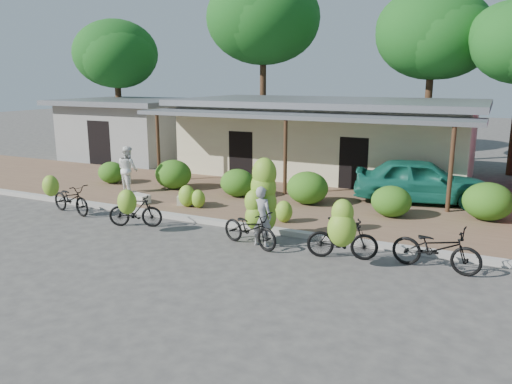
% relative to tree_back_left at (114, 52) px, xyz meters
% --- Properties ---
extents(ground, '(100.00, 100.00, 0.00)m').
position_rel_tree_back_left_xyz_m(ground, '(13.69, -13.11, -5.71)').
color(ground, '#42403E').
rests_on(ground, ground).
extents(sidewalk, '(60.00, 6.00, 0.12)m').
position_rel_tree_back_left_xyz_m(sidewalk, '(13.69, -8.11, -5.65)').
color(sidewalk, brown).
rests_on(sidewalk, ground).
extents(curb, '(60.00, 0.25, 0.15)m').
position_rel_tree_back_left_xyz_m(curb, '(13.69, -11.11, -5.64)').
color(curb, '#A8A399').
rests_on(curb, ground).
extents(shop_main, '(13.00, 8.50, 3.35)m').
position_rel_tree_back_left_xyz_m(shop_main, '(13.69, -2.18, -3.99)').
color(shop_main, beige).
rests_on(shop_main, ground).
extents(shop_grey, '(7.00, 6.00, 3.15)m').
position_rel_tree_back_left_xyz_m(shop_grey, '(2.69, -2.12, -4.09)').
color(shop_grey, gray).
rests_on(shop_grey, ground).
extents(tree_back_left, '(4.98, 4.85, 7.56)m').
position_rel_tree_back_left_xyz_m(tree_back_left, '(0.00, 0.00, 0.00)').
color(tree_back_left, '#46291C').
rests_on(tree_back_left, ground).
extents(tree_far_center, '(6.34, 6.32, 10.00)m').
position_rel_tree_back_left_xyz_m(tree_far_center, '(8.00, 3.00, 1.87)').
color(tree_far_center, '#46291C').
rests_on(tree_far_center, ground).
extents(tree_center_right, '(5.65, 5.57, 8.61)m').
position_rel_tree_back_left_xyz_m(tree_center_right, '(17.00, 3.50, 0.77)').
color(tree_center_right, '#46291C').
rests_on(tree_center_right, ground).
extents(hedge_0, '(1.11, 1.00, 0.86)m').
position_rel_tree_back_left_xyz_m(hedge_0, '(6.63, -8.22, -5.16)').
color(hedge_0, '#2D5F15').
rests_on(hedge_0, sidewalk).
extents(hedge_1, '(1.42, 1.28, 1.11)m').
position_rel_tree_back_left_xyz_m(hedge_1, '(9.47, -7.99, -5.04)').
color(hedge_1, '#2D5F15').
rests_on(hedge_1, sidewalk).
extents(hedge_2, '(1.27, 1.14, 0.99)m').
position_rel_tree_back_left_xyz_m(hedge_2, '(12.29, -8.06, -5.10)').
color(hedge_2, '#2D5F15').
rests_on(hedge_2, sidewalk).
extents(hedge_3, '(1.41, 1.27, 1.10)m').
position_rel_tree_back_left_xyz_m(hedge_3, '(14.91, -7.98, -5.04)').
color(hedge_3, '#2D5F15').
rests_on(hedge_3, sidewalk).
extents(hedge_4, '(1.22, 1.10, 0.95)m').
position_rel_tree_back_left_xyz_m(hedge_4, '(17.76, -8.36, -5.12)').
color(hedge_4, '#2D5F15').
rests_on(hedge_4, sidewalk).
extents(hedge_5, '(1.46, 1.31, 1.14)m').
position_rel_tree_back_left_xyz_m(hedge_5, '(20.43, -7.50, -5.02)').
color(hedge_5, '#2D5F15').
rests_on(hedge_5, sidewalk).
extents(bike_far_left, '(1.94, 1.37, 1.36)m').
position_rel_tree_back_left_xyz_m(bike_far_left, '(8.31, -12.12, -5.16)').
color(bike_far_left, black).
rests_on(bike_far_left, ground).
extents(bike_left, '(1.65, 1.34, 1.27)m').
position_rel_tree_back_left_xyz_m(bike_left, '(11.20, -12.45, -5.14)').
color(bike_left, black).
rests_on(bike_left, ground).
extents(bike_center, '(1.92, 1.43, 2.27)m').
position_rel_tree_back_left_xyz_m(bike_center, '(15.02, -12.12, -4.81)').
color(bike_center, black).
rests_on(bike_center, ground).
extents(bike_right, '(1.77, 1.35, 1.63)m').
position_rel_tree_back_left_xyz_m(bike_right, '(17.42, -12.49, -5.01)').
color(bike_right, black).
rests_on(bike_right, ground).
extents(bike_far_right, '(2.06, 0.92, 1.05)m').
position_rel_tree_back_left_xyz_m(bike_far_right, '(19.48, -12.05, -5.19)').
color(bike_far_right, black).
rests_on(bike_far_right, ground).
extents(loose_banana_a, '(0.58, 0.49, 0.73)m').
position_rel_tree_back_left_xyz_m(loose_banana_a, '(11.47, -10.08, -5.23)').
color(loose_banana_a, '#84B92E').
rests_on(loose_banana_a, sidewalk).
extents(loose_banana_b, '(0.48, 0.41, 0.60)m').
position_rel_tree_back_left_xyz_m(loose_banana_b, '(11.88, -10.04, -5.29)').
color(loose_banana_b, '#84B92E').
rests_on(loose_banana_b, sidewalk).
extents(loose_banana_c, '(0.52, 0.44, 0.65)m').
position_rel_tree_back_left_xyz_m(loose_banana_c, '(15.05, -10.37, -5.27)').
color(loose_banana_c, '#84B92E').
rests_on(loose_banana_c, sidewalk).
extents(sack_near, '(0.94, 0.72, 0.30)m').
position_rel_tree_back_left_xyz_m(sack_near, '(11.41, -9.80, -5.44)').
color(sack_near, silver).
rests_on(sack_near, sidewalk).
extents(sack_far, '(0.81, 0.53, 0.28)m').
position_rel_tree_back_left_xyz_m(sack_far, '(9.70, -10.32, -5.45)').
color(sack_far, silver).
rests_on(sack_far, sidewalk).
extents(vendor, '(0.59, 0.40, 1.59)m').
position_rel_tree_back_left_xyz_m(vendor, '(15.19, -12.26, -4.92)').
color(vendor, '#969696').
rests_on(vendor, ground).
extents(bystander, '(1.01, 0.90, 1.72)m').
position_rel_tree_back_left_xyz_m(bystander, '(8.28, -9.15, -4.73)').
color(bystander, white).
rests_on(bystander, sidewalk).
extents(teal_van, '(4.70, 2.68, 1.51)m').
position_rel_tree_back_left_xyz_m(teal_van, '(18.31, -6.11, -4.84)').
color(teal_van, '#176955').
rests_on(teal_van, sidewalk).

